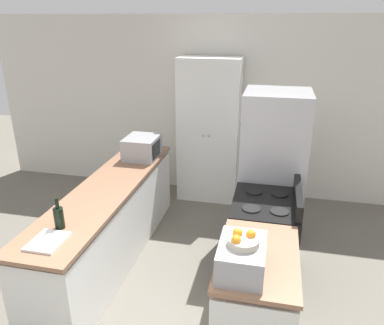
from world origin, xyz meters
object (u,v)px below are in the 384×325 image
at_px(microwave, 142,147).
at_px(fruit_bowl, 243,240).
at_px(wine_bottle, 59,217).
at_px(stove, 263,240).
at_px(refrigerator, 272,170).
at_px(toaster_oven, 241,258).
at_px(pantry_cabinet, 209,131).

relative_size(microwave, fruit_bowl, 2.14).
relative_size(microwave, wine_bottle, 1.64).
bearing_deg(stove, refrigerator, 87.27).
height_order(microwave, toaster_oven, microwave).
height_order(refrigerator, wine_bottle, refrigerator).
xyz_separation_m(microwave, toaster_oven, (1.45, -2.01, -0.03)).
bearing_deg(toaster_oven, microwave, 125.76).
height_order(microwave, wine_bottle, wine_bottle).
relative_size(refrigerator, wine_bottle, 6.47).
bearing_deg(stove, microwave, 150.55).
distance_m(toaster_oven, fruit_bowl, 0.14).
bearing_deg(wine_bottle, microwave, 86.85).
bearing_deg(refrigerator, pantry_cabinet, 132.92).
height_order(refrigerator, fruit_bowl, refrigerator).
bearing_deg(pantry_cabinet, wine_bottle, -106.55).
xyz_separation_m(wine_bottle, toaster_oven, (1.54, -0.24, 0.01)).
xyz_separation_m(stove, toaster_oven, (-0.13, -1.12, 0.55)).
relative_size(stove, microwave, 2.29).
distance_m(microwave, wine_bottle, 1.77).
distance_m(refrigerator, wine_bottle, 2.39).
bearing_deg(microwave, wine_bottle, -93.15).
bearing_deg(pantry_cabinet, stove, -63.58).
xyz_separation_m(microwave, wine_bottle, (-0.10, -1.77, -0.03)).
relative_size(wine_bottle, fruit_bowl, 1.31).
bearing_deg(fruit_bowl, stove, 83.44).
distance_m(wine_bottle, toaster_oven, 1.56).
relative_size(refrigerator, microwave, 3.95).
height_order(pantry_cabinet, toaster_oven, pantry_cabinet).
height_order(refrigerator, toaster_oven, refrigerator).
bearing_deg(pantry_cabinet, refrigerator, -47.08).
bearing_deg(wine_bottle, stove, 27.63).
relative_size(pantry_cabinet, stove, 1.96).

